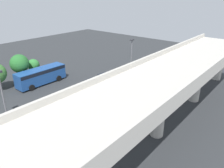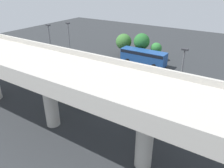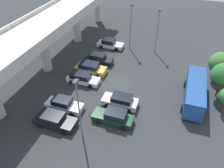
% 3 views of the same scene
% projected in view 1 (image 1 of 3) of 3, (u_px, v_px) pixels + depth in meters
% --- Properties ---
extents(ground_plane, '(90.82, 90.82, 0.00)m').
position_uv_depth(ground_plane, '(82.00, 102.00, 30.58)').
color(ground_plane, '#2D3033').
extents(highway_overpass, '(43.79, 6.84, 7.61)m').
position_uv_depth(highway_overpass, '(161.00, 84.00, 21.30)').
color(highway_overpass, '#BCB7AD').
rests_on(highway_overpass, ground_plane).
extents(parked_car_0, '(2.23, 4.83, 1.48)m').
position_uv_depth(parked_car_0, '(148.00, 85.00, 34.32)').
color(parked_car_0, black).
rests_on(parked_car_0, ground_plane).
extents(parked_car_1, '(1.97, 4.64, 1.59)m').
position_uv_depth(parked_car_1, '(140.00, 91.00, 32.33)').
color(parked_car_1, silver).
rests_on(parked_car_1, ground_plane).
extents(parked_car_2, '(2.11, 4.46, 1.58)m').
position_uv_depth(parked_car_2, '(96.00, 85.00, 34.09)').
color(parked_car_2, silver).
rests_on(parked_car_2, ground_plane).
extents(parked_car_3, '(2.05, 4.65, 1.54)m').
position_uv_depth(parked_car_3, '(117.00, 105.00, 28.19)').
color(parked_car_3, silver).
rests_on(parked_car_3, ground_plane).
extents(parked_car_4, '(2.25, 4.66, 1.63)m').
position_uv_depth(parked_car_4, '(102.00, 113.00, 26.33)').
color(parked_car_4, gold).
rests_on(parked_car_4, ground_plane).
extents(parked_car_5, '(1.97, 4.45, 1.64)m').
position_uv_depth(parked_car_5, '(83.00, 123.00, 24.36)').
color(parked_car_5, black).
rests_on(parked_car_5, ground_plane).
extents(parked_car_6, '(2.16, 4.68, 1.61)m').
position_uv_depth(parked_car_6, '(39.00, 149.00, 20.35)').
color(parked_car_6, silver).
rests_on(parked_car_6, ground_plane).
extents(parked_car_7, '(2.03, 4.74, 1.64)m').
position_uv_depth(parked_car_7, '(107.00, 80.00, 36.17)').
color(parked_car_7, '#0C381E').
rests_on(parked_car_7, ground_plane).
extents(shuttle_bus, '(8.34, 2.58, 2.67)m').
position_uv_depth(shuttle_bus, '(41.00, 75.00, 36.03)').
color(shuttle_bus, '#1E478C').
rests_on(shuttle_bus, ground_plane).
extents(lamp_post_near_aisle, '(0.70, 0.35, 7.92)m').
position_uv_depth(lamp_post_near_aisle, '(5.00, 104.00, 20.31)').
color(lamp_post_near_aisle, slate).
rests_on(lamp_post_near_aisle, ground_plane).
extents(lamp_post_by_overpass, '(0.70, 0.35, 7.41)m').
position_uv_depth(lamp_post_by_overpass, '(131.00, 58.00, 35.32)').
color(lamp_post_by_overpass, slate).
rests_on(lamp_post_by_overpass, ground_plane).
extents(tree_front_left, '(2.09, 2.09, 3.39)m').
position_uv_depth(tree_front_left, '(33.00, 65.00, 38.49)').
color(tree_front_left, brown).
rests_on(tree_front_left, ground_plane).
extents(tree_front_centre, '(3.05, 3.05, 4.93)m').
position_uv_depth(tree_front_centre, '(19.00, 64.00, 35.72)').
color(tree_front_centre, brown).
rests_on(tree_front_centre, ground_plane).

